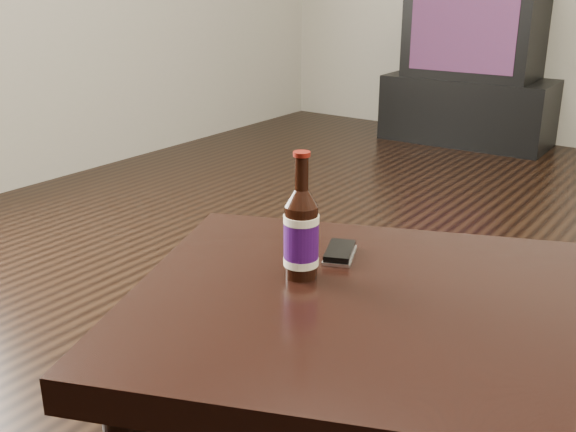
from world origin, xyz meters
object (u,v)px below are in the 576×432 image
Objects in this scene: tv at (476,29)px; beer_bottle at (301,234)px; tv_stand at (469,109)px; coffee_table at (480,341)px; phone at (340,253)px.

tv reaches higher than beer_bottle.
tv_stand is 4.16× the size of beer_bottle.
coffee_table is 11.83× the size of phone.
tv_stand is at bearing 105.48° from beer_bottle.
tv reaches higher than tv_stand.
phone is (-0.32, 0.05, 0.07)m from coffee_table.
tv is 3.22m from beer_bottle.
tv is 0.55× the size of coffee_table.
coffee_table is 0.37m from beer_bottle.
tv_stand is 1.30× the size of tv.
tv is 3.11m from phone.
coffee_table reaches higher than tv_stand.
tv_stand is 0.71× the size of coffee_table.
phone reaches higher than coffee_table.
coffee_table is 5.86× the size of beer_bottle.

